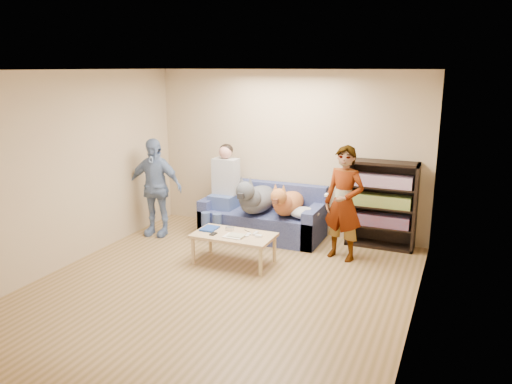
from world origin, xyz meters
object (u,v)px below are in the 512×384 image
at_px(notebook_blue, 210,229).
at_px(person_seated, 223,187).
at_px(dog_tan, 287,203).
at_px(coffee_table, 234,237).
at_px(person_standing_left, 155,187).
at_px(sofa, 264,219).
at_px(person_standing_right, 344,203).
at_px(dog_gray, 256,198).
at_px(camera_silver, 230,229).
at_px(bookshelf, 382,203).

xyz_separation_m(notebook_blue, person_seated, (-0.32, 1.07, 0.34)).
distance_m(dog_tan, coffee_table, 1.19).
xyz_separation_m(person_standing_left, sofa, (1.61, 0.63, -0.50)).
bearing_deg(person_seated, sofa, 11.05).
distance_m(person_standing_right, person_standing_left, 3.00).
relative_size(person_seated, dog_gray, 1.15).
xyz_separation_m(notebook_blue, dog_tan, (0.78, 1.05, 0.20)).
relative_size(person_standing_right, person_seated, 1.09).
bearing_deg(person_seated, dog_gray, -8.36).
relative_size(sofa, coffee_table, 1.73).
bearing_deg(coffee_table, dog_tan, 71.17).
relative_size(dog_gray, coffee_table, 1.16).
xyz_separation_m(person_seated, dog_tan, (1.09, -0.02, -0.14)).
xyz_separation_m(camera_silver, bookshelf, (1.85, 1.36, 0.23)).
bearing_deg(sofa, person_seated, -168.95).
xyz_separation_m(notebook_blue, coffee_table, (0.40, -0.05, -0.06)).
bearing_deg(coffee_table, sofa, 93.11).
distance_m(person_standing_left, coffee_table, 1.83).
height_order(person_standing_left, bookshelf, person_standing_left).
relative_size(person_standing_right, coffee_table, 1.46).
bearing_deg(person_standing_left, sofa, 14.46).
xyz_separation_m(person_seated, coffee_table, (0.72, -1.12, -0.40)).
xyz_separation_m(sofa, dog_tan, (0.44, -0.14, 0.35)).
xyz_separation_m(camera_silver, dog_gray, (0.01, 0.91, 0.22)).
bearing_deg(notebook_blue, person_seated, 106.53).
bearing_deg(person_standing_left, camera_silver, -24.45).
xyz_separation_m(person_standing_right, person_seated, (-2.04, 0.35, -0.03)).
xyz_separation_m(person_standing_right, coffee_table, (-1.32, -0.77, -0.43)).
bearing_deg(bookshelf, sofa, -172.60).
bearing_deg(notebook_blue, coffee_table, -7.13).
height_order(sofa, coffee_table, sofa).
xyz_separation_m(person_standing_right, dog_gray, (-1.43, 0.26, -0.14)).
xyz_separation_m(person_standing_right, sofa, (-1.39, 0.48, -0.52)).
bearing_deg(dog_tan, person_standing_left, -166.73).
distance_m(dog_gray, dog_tan, 0.49).
height_order(camera_silver, dog_tan, dog_tan).
xyz_separation_m(dog_tan, coffee_table, (-0.38, -1.10, -0.25)).
relative_size(notebook_blue, dog_tan, 0.22).
bearing_deg(bookshelf, camera_silver, -143.81).
height_order(person_standing_right, person_seated, person_standing_right).
bearing_deg(dog_tan, dog_gray, -171.37).
relative_size(person_standing_left, camera_silver, 14.20).
height_order(person_standing_right, coffee_table, person_standing_right).
distance_m(person_standing_right, notebook_blue, 1.90).
distance_m(notebook_blue, dog_gray, 1.04).
height_order(sofa, dog_tan, dog_tan).
bearing_deg(person_standing_right, person_standing_left, -161.79).
bearing_deg(person_standing_right, person_seated, -174.38).
xyz_separation_m(camera_silver, person_seated, (-0.60, 1.00, 0.33)).
relative_size(dog_tan, coffee_table, 1.05).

